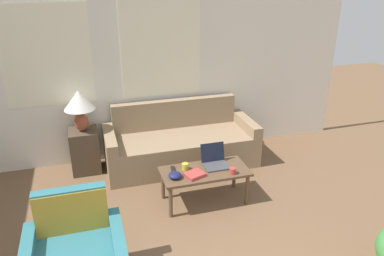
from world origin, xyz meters
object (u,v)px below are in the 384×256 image
at_px(coffee_table, 205,174).
at_px(laptop, 215,161).
at_px(cup_yellow, 233,171).
at_px(table_lamp, 79,104).
at_px(tv_remote, 173,170).
at_px(book_red, 194,174).
at_px(couch, 180,145).
at_px(cup_navy, 185,167).
at_px(snack_bowl, 175,175).

height_order(coffee_table, laptop, laptop).
xyz_separation_m(coffee_table, cup_yellow, (0.28, -0.16, 0.09)).
distance_m(table_lamp, laptop, 1.89).
bearing_deg(tv_remote, book_red, -43.55).
distance_m(coffee_table, laptop, 0.21).
bearing_deg(couch, cup_navy, -101.49).
distance_m(laptop, book_red, 0.36).
xyz_separation_m(cup_yellow, book_red, (-0.43, 0.08, -0.02)).
relative_size(coffee_table, book_red, 3.98).
relative_size(couch, book_red, 8.13).
distance_m(cup_navy, tv_remote, 0.14).
xyz_separation_m(couch, tv_remote, (-0.33, -0.93, 0.15)).
distance_m(snack_bowl, book_red, 0.22).
relative_size(coffee_table, cup_yellow, 13.44).
relative_size(snack_bowl, book_red, 0.58).
xyz_separation_m(snack_bowl, book_red, (0.22, -0.02, -0.02)).
bearing_deg(coffee_table, cup_navy, 158.26).
xyz_separation_m(couch, book_red, (-0.13, -1.12, 0.16)).
bearing_deg(tv_remote, cup_navy, -7.47).
xyz_separation_m(cup_navy, snack_bowl, (-0.16, -0.15, -0.00)).
distance_m(cup_navy, book_red, 0.18).
bearing_deg(couch, tv_remote, -109.65).
xyz_separation_m(couch, table_lamp, (-1.29, 0.14, 0.70)).
bearing_deg(laptop, cup_yellow, -64.11).
bearing_deg(laptop, tv_remote, 178.41).
height_order(couch, snack_bowl, couch).
bearing_deg(cup_navy, book_red, -70.62).
bearing_deg(table_lamp, book_red, -47.25).
bearing_deg(snack_bowl, couch, 72.24).
distance_m(laptop, cup_yellow, 0.28).
xyz_separation_m(table_lamp, cup_navy, (1.10, -1.08, -0.51)).
distance_m(table_lamp, snack_bowl, 1.64).
xyz_separation_m(cup_yellow, snack_bowl, (-0.65, 0.09, -0.00)).
distance_m(couch, snack_bowl, 1.17).
bearing_deg(tv_remote, laptop, -1.59).
height_order(book_red, tv_remote, book_red).
xyz_separation_m(coffee_table, cup_navy, (-0.21, 0.08, 0.09)).
bearing_deg(snack_bowl, table_lamp, 127.19).
bearing_deg(cup_yellow, snack_bowl, 171.85).
distance_m(coffee_table, snack_bowl, 0.39).
xyz_separation_m(cup_navy, cup_yellow, (0.49, -0.25, -0.00)).
distance_m(coffee_table, book_red, 0.19).
height_order(cup_navy, cup_yellow, cup_navy).
height_order(couch, cup_yellow, couch).
distance_m(laptop, cup_navy, 0.37).
distance_m(table_lamp, book_red, 1.79).
xyz_separation_m(coffee_table, tv_remote, (-0.35, 0.10, 0.06)).
bearing_deg(cup_navy, laptop, 0.66).
distance_m(couch, cup_navy, 0.98).
bearing_deg(cup_yellow, laptop, 115.89).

